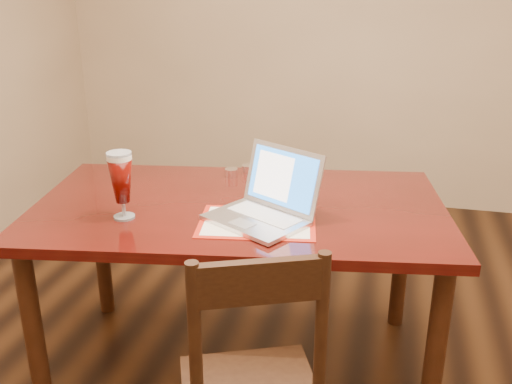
# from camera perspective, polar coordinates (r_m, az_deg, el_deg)

# --- Properties ---
(dining_table) EXTENTS (1.81, 1.20, 1.06)m
(dining_table) POSITION_cam_1_polar(r_m,az_deg,el_deg) (2.39, -1.81, -3.19)
(dining_table) COLOR #430C09
(dining_table) RESTS_ON ground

